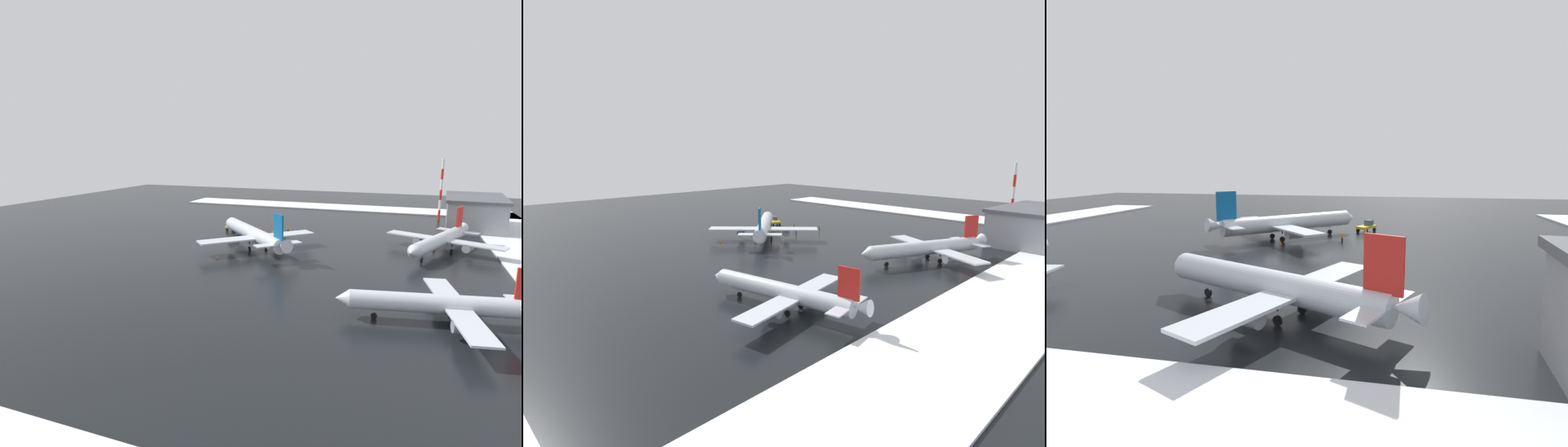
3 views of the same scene
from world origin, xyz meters
The scene contains 15 objects.
ground_plane centered at (0.00, 0.00, 0.00)m, with size 240.00×240.00×0.00m, color black.
snow_bank_far centered at (0.00, -50.00, 0.17)m, with size 152.00×16.00×0.34m, color white.
snow_bank_right centered at (67.00, 0.00, 0.17)m, with size 14.00×116.00×0.34m, color white.
airplane_parked_starboard centered at (0.47, 7.64, 3.16)m, with size 25.39×25.00×9.56m.
airplane_parked_portside centered at (-27.92, -28.98, 2.61)m, with size 22.13×26.48×7.89m.
airplane_distant_tail centered at (9.65, -31.10, 2.90)m, with size 28.02×23.77×8.79m.
pushback_tug centered at (15.07, 19.24, 1.28)m, with size 4.22×5.08×2.50m.
ground_crew_by_nose_gear centered at (18.75, 5.04, 0.97)m, with size 0.36×0.36×1.71m.
ground_crew_beside_wing centered at (11.32, 6.86, 0.97)m, with size 0.36×0.36×1.71m.
ground_crew_near_tug centered at (15.27, 11.58, 0.97)m, with size 0.36×0.36×1.71m.
antenna_mast centered at (51.53, -33.43, 9.43)m, with size 0.70×0.70×18.85m.
cargo_hangar centered at (42.81, -41.80, 4.44)m, with size 26.13×16.98×8.80m.
traffic_cone_near_nose centered at (0.23, 12.25, 0.28)m, with size 0.36×0.36×0.55m, color orange.
traffic_cone_mid_line centered at (1.05, 1.82, 0.28)m, with size 0.36×0.36×0.55m, color orange.
traffic_cone_wingtip_side centered at (-9.89, 11.76, 0.28)m, with size 0.36×0.36×0.55m, color orange.
Camera 2 is at (-65.63, -67.63, 22.32)m, focal length 28.00 mm.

